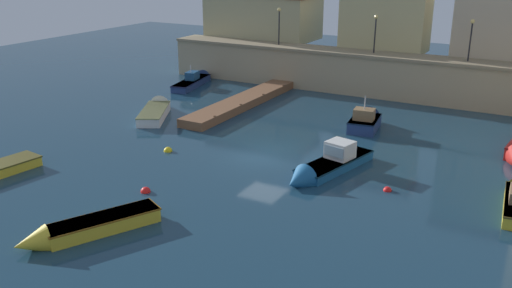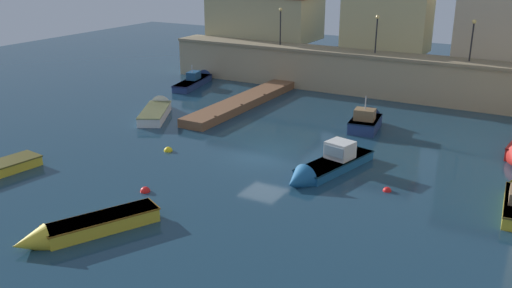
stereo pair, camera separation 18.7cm
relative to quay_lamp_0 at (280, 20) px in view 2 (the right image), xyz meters
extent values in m
plane|color=#19384C|center=(8.11, -17.95, -5.83)|extent=(99.12, 99.12, 0.00)
cube|color=tan|center=(8.11, 0.00, -4.15)|extent=(37.32, 2.86, 3.37)
cube|color=gray|center=(8.11, 0.00, -2.34)|extent=(37.32, 3.16, 0.24)
cube|color=tan|center=(-4.00, 4.28, -0.38)|extent=(10.76, 5.71, 4.17)
cube|color=tan|center=(8.90, 3.16, 0.35)|extent=(7.46, 3.45, 5.63)
cube|color=brown|center=(1.18, -8.73, -5.51)|extent=(2.10, 14.61, 0.64)
cylinder|color=brown|center=(2.13, -3.26, -5.48)|extent=(0.20, 0.20, 0.70)
cylinder|color=brown|center=(2.13, -6.91, -5.48)|extent=(0.20, 0.20, 0.70)
cylinder|color=brown|center=(2.13, -10.56, -5.48)|extent=(0.20, 0.20, 0.70)
cylinder|color=brown|center=(2.13, -14.21, -5.48)|extent=(0.20, 0.20, 0.70)
cylinder|color=black|center=(0.00, 0.00, -0.71)|extent=(0.12, 0.12, 3.02)
sphere|color=#F9D172|center=(0.00, 0.00, 0.95)|extent=(0.32, 0.32, 0.32)
cylinder|color=black|center=(9.05, 0.00, -0.80)|extent=(0.12, 0.12, 2.85)
sphere|color=#F9D172|center=(9.05, 0.00, 0.77)|extent=(0.32, 0.32, 0.32)
cylinder|color=black|center=(16.67, 0.00, -0.76)|extent=(0.12, 0.12, 2.92)
sphere|color=#F9D172|center=(16.67, 0.00, 0.85)|extent=(0.32, 0.32, 0.32)
cube|color=#195689|center=(12.73, -17.87, -5.57)|extent=(2.88, 5.84, 0.54)
cone|color=#195689|center=(11.94, -21.24, -5.57)|extent=(1.85, 1.72, 1.57)
cube|color=#0A293B|center=(12.73, -17.87, -5.34)|extent=(2.94, 5.95, 0.08)
cube|color=silver|center=(12.83, -17.43, -4.80)|extent=(1.66, 1.58, 0.99)
cube|color=#99B7C6|center=(12.68, -18.06, -4.75)|extent=(1.24, 0.34, 0.59)
cube|color=gold|center=(6.45, -29.89, -5.50)|extent=(3.41, 5.01, 0.67)
cone|color=gold|center=(5.06, -32.67, -5.50)|extent=(1.75, 1.80, 1.26)
cube|color=brown|center=(6.45, -29.89, -5.21)|extent=(3.47, 5.11, 0.08)
cube|color=navy|center=(11.81, -9.99, -5.42)|extent=(2.21, 3.42, 0.82)
cone|color=navy|center=(11.55, -8.01, -5.42)|extent=(1.82, 1.12, 1.71)
cube|color=#0F1F3A|center=(11.81, -9.99, -5.05)|extent=(2.26, 3.49, 0.08)
cube|color=olive|center=(11.86, -10.34, -4.63)|extent=(1.50, 1.25, 0.76)
cube|color=#99B7C6|center=(11.79, -9.81, -4.60)|extent=(1.23, 0.22, 0.45)
cylinder|color=#B2B2B7|center=(11.86, -10.35, -4.17)|extent=(0.08, 0.08, 1.69)
cube|color=navy|center=(-6.31, -5.22, -5.53)|extent=(2.58, 5.97, 0.61)
cone|color=navy|center=(-7.03, -1.74, -5.53)|extent=(1.62, 1.65, 1.37)
cube|color=#12173B|center=(-6.31, -5.22, -5.27)|extent=(2.63, 6.09, 0.08)
cube|color=navy|center=(-6.36, -4.97, -4.87)|extent=(1.17, 1.53, 0.72)
cube|color=#99B7C6|center=(-6.50, -4.29, -4.83)|extent=(0.82, 0.23, 0.43)
cylinder|color=#B2B2B7|center=(-6.31, -5.25, -4.53)|extent=(0.08, 0.08, 1.41)
cube|color=white|center=(-2.74, -15.01, -5.48)|extent=(3.78, 5.09, 0.71)
cone|color=white|center=(-4.21, -12.29, -5.48)|extent=(2.03, 1.95, 1.57)
cube|color=olive|center=(-2.74, -15.01, -5.16)|extent=(3.86, 5.19, 0.08)
sphere|color=red|center=(16.28, -19.48, -5.83)|extent=(0.44, 0.44, 0.44)
sphere|color=red|center=(5.36, -25.73, -5.83)|extent=(0.53, 0.53, 0.53)
sphere|color=yellow|center=(2.57, -20.23, -5.83)|extent=(0.54, 0.54, 0.54)
camera|label=1|loc=(23.15, -45.89, 5.99)|focal=38.87mm
camera|label=2|loc=(23.31, -45.80, 5.99)|focal=38.87mm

